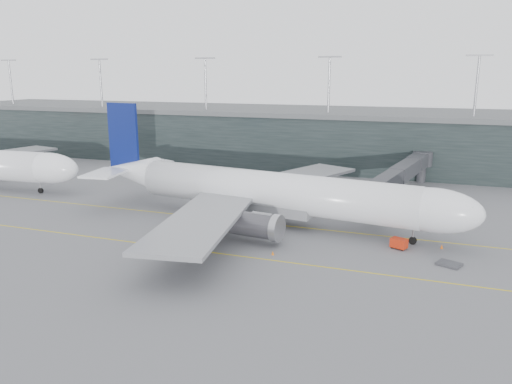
% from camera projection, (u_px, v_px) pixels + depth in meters
% --- Properties ---
extents(ground, '(320.00, 320.00, 0.00)m').
position_uv_depth(ground, '(245.00, 215.00, 91.11)').
color(ground, slate).
rests_on(ground, ground).
extents(taxiline_a, '(160.00, 0.25, 0.02)m').
position_uv_depth(taxiline_a, '(237.00, 221.00, 87.45)').
color(taxiline_a, gold).
rests_on(taxiline_a, ground).
extents(taxiline_b, '(160.00, 0.25, 0.02)m').
position_uv_depth(taxiline_b, '(196.00, 250.00, 72.79)').
color(taxiline_b, gold).
rests_on(taxiline_b, ground).
extents(taxiline_lead_main, '(0.25, 60.00, 0.02)m').
position_uv_depth(taxiline_lead_main, '(299.00, 193.00, 107.79)').
color(taxiline_lead_main, gold).
rests_on(taxiline_lead_main, ground).
extents(taxiline_lead_adj, '(0.25, 60.00, 0.02)m').
position_uv_depth(taxiline_lead_adj, '(11.00, 169.00, 133.95)').
color(taxiline_lead_adj, gold).
rests_on(taxiline_lead_adj, ground).
extents(terminal, '(240.00, 36.00, 29.00)m').
position_uv_depth(terminal, '(317.00, 136.00, 142.45)').
color(terminal, black).
rests_on(terminal, ground).
extents(main_aircraft, '(70.02, 65.27, 19.64)m').
position_uv_depth(main_aircraft, '(269.00, 192.00, 84.84)').
color(main_aircraft, white).
rests_on(main_aircraft, ground).
extents(jet_bridge, '(12.14, 48.22, 7.38)m').
position_uv_depth(jet_bridge, '(401.00, 169.00, 104.60)').
color(jet_bridge, '#303035').
rests_on(jet_bridge, ground).
extents(gse_cart, '(2.66, 2.21, 1.56)m').
position_uv_depth(gse_cart, '(399.00, 243.00, 73.33)').
color(gse_cart, red).
rests_on(gse_cart, ground).
extents(baggage_dolly, '(3.67, 3.35, 0.30)m').
position_uv_depth(baggage_dolly, '(449.00, 264.00, 67.16)').
color(baggage_dolly, '#39393E').
rests_on(baggage_dolly, ground).
extents(uld_a, '(2.20, 1.77, 1.99)m').
position_uv_depth(uld_a, '(240.00, 195.00, 101.08)').
color(uld_a, '#3E3E43').
rests_on(uld_a, ground).
extents(uld_b, '(2.58, 2.23, 2.05)m').
position_uv_depth(uld_b, '(247.00, 194.00, 102.37)').
color(uld_b, '#3E3E43').
rests_on(uld_b, ground).
extents(uld_c, '(2.51, 2.26, 1.89)m').
position_uv_depth(uld_c, '(271.00, 197.00, 100.05)').
color(uld_c, '#3E3E43').
rests_on(uld_c, ground).
extents(cone_nose, '(0.42, 0.42, 0.67)m').
position_uv_depth(cone_nose, '(442.00, 246.00, 73.47)').
color(cone_nose, '#E65C0C').
rests_on(cone_nose, ground).
extents(cone_wing_stbd, '(0.40, 0.40, 0.63)m').
position_uv_depth(cone_wing_stbd, '(273.00, 253.00, 70.90)').
color(cone_wing_stbd, orange).
rests_on(cone_wing_stbd, ground).
extents(cone_wing_port, '(0.41, 0.41, 0.65)m').
position_uv_depth(cone_wing_port, '(310.00, 203.00, 97.94)').
color(cone_wing_port, orange).
rests_on(cone_wing_port, ground).
extents(cone_tail, '(0.43, 0.43, 0.69)m').
position_uv_depth(cone_tail, '(160.00, 226.00, 83.00)').
color(cone_tail, orange).
rests_on(cone_tail, ground).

